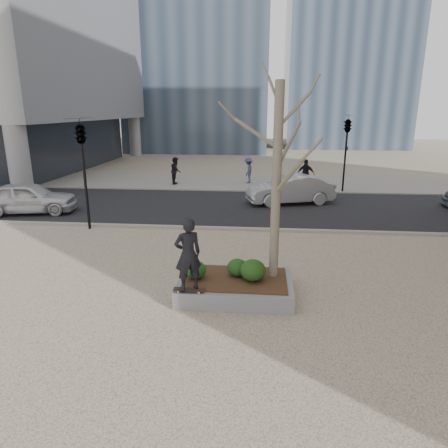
# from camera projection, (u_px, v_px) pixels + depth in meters

# --- Properties ---
(ground) EXTENTS (120.00, 120.00, 0.00)m
(ground) POSITION_uv_depth(u_px,v_px,m) (199.00, 293.00, 10.84)
(ground) COLOR #C1AB8E
(ground) RESTS_ON ground
(street) EXTENTS (60.00, 8.00, 0.02)m
(street) POSITION_uv_depth(u_px,v_px,m) (229.00, 207.00, 20.40)
(street) COLOR black
(street) RESTS_ON ground
(far_sidewalk) EXTENTS (60.00, 6.00, 0.02)m
(far_sidewalk) POSITION_uv_depth(u_px,v_px,m) (238.00, 183.00, 27.09)
(far_sidewalk) COLOR gray
(far_sidewalk) RESTS_ON ground
(planter) EXTENTS (3.00, 2.00, 0.45)m
(planter) POSITION_uv_depth(u_px,v_px,m) (235.00, 287.00, 10.68)
(planter) COLOR gray
(planter) RESTS_ON ground
(planter_mulch) EXTENTS (2.70, 1.70, 0.04)m
(planter_mulch) POSITION_uv_depth(u_px,v_px,m) (235.00, 279.00, 10.61)
(planter_mulch) COLOR #382314
(planter_mulch) RESTS_ON planter
(sycamore_tree) EXTENTS (2.80, 2.80, 6.60)m
(sycamore_tree) POSITION_uv_depth(u_px,v_px,m) (278.00, 152.00, 9.89)
(sycamore_tree) COLOR gray
(sycamore_tree) RESTS_ON planter_mulch
(shrub_left) EXTENTS (0.56, 0.56, 0.47)m
(shrub_left) POSITION_uv_depth(u_px,v_px,m) (196.00, 270.00, 10.54)
(shrub_left) COLOR #163E14
(shrub_left) RESTS_ON planter_mulch
(shrub_middle) EXTENTS (0.55, 0.55, 0.47)m
(shrub_middle) POSITION_uv_depth(u_px,v_px,m) (237.00, 268.00, 10.70)
(shrub_middle) COLOR black
(shrub_middle) RESTS_ON planter_mulch
(shrub_right) EXTENTS (0.67, 0.67, 0.57)m
(shrub_right) POSITION_uv_depth(u_px,v_px,m) (253.00, 270.00, 10.39)
(shrub_right) COLOR #143A12
(shrub_right) RESTS_ON planter_mulch
(skateboard) EXTENTS (0.78, 0.21, 0.08)m
(skateboard) POSITION_uv_depth(u_px,v_px,m) (189.00, 290.00, 9.89)
(skateboard) COLOR black
(skateboard) RESTS_ON planter
(skateboarder) EXTENTS (0.80, 0.70, 1.83)m
(skateboarder) POSITION_uv_depth(u_px,v_px,m) (188.00, 254.00, 9.63)
(skateboarder) COLOR black
(skateboarder) RESTS_ON skateboard
(police_car) EXTENTS (4.63, 2.60, 1.49)m
(police_car) POSITION_uv_depth(u_px,v_px,m) (28.00, 198.00, 18.95)
(police_car) COLOR silver
(police_car) RESTS_ON street
(car_silver) EXTENTS (4.74, 2.73, 1.48)m
(car_silver) POSITION_uv_depth(u_px,v_px,m) (290.00, 190.00, 20.91)
(car_silver) COLOR #A9ADB2
(car_silver) RESTS_ON street
(pedestrian_a) EXTENTS (0.74, 0.91, 1.76)m
(pedestrian_a) POSITION_uv_depth(u_px,v_px,m) (176.00, 171.00, 26.38)
(pedestrian_a) COLOR black
(pedestrian_a) RESTS_ON far_sidewalk
(pedestrian_b) EXTENTS (0.79, 1.18, 1.70)m
(pedestrian_b) POSITION_uv_depth(u_px,v_px,m) (248.00, 170.00, 26.69)
(pedestrian_b) COLOR #3F4372
(pedestrian_b) RESTS_ON far_sidewalk
(pedestrian_c) EXTENTS (1.12, 0.59, 1.83)m
(pedestrian_c) POSITION_uv_depth(u_px,v_px,m) (306.00, 174.00, 24.75)
(pedestrian_c) COLOR black
(pedestrian_c) RESTS_ON far_sidewalk
(traffic_light_near) EXTENTS (0.60, 2.48, 4.50)m
(traffic_light_near) POSITION_uv_depth(u_px,v_px,m) (85.00, 175.00, 16.08)
(traffic_light_near) COLOR black
(traffic_light_near) RESTS_ON ground
(traffic_light_far) EXTENTS (0.60, 2.48, 4.50)m
(traffic_light_far) POSITION_uv_depth(u_px,v_px,m) (345.00, 154.00, 23.58)
(traffic_light_far) COLOR black
(traffic_light_far) RESTS_ON ground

